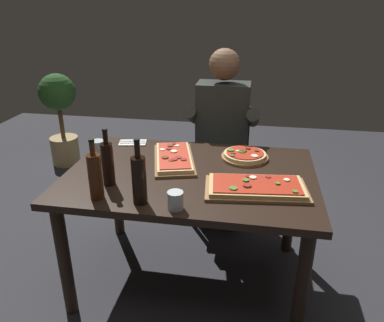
{
  "coord_description": "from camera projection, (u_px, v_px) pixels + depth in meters",
  "views": [
    {
      "loc": [
        0.34,
        -1.92,
        1.66
      ],
      "look_at": [
        0.0,
        0.05,
        0.79
      ],
      "focal_mm": 35.55,
      "sensor_mm": 36.0,
      "label": 1
    }
  ],
  "objects": [
    {
      "name": "napkin_cutlery_set",
      "position": [
        133.0,
        143.0,
        2.58
      ],
      "size": [
        0.2,
        0.14,
        0.01
      ],
      "color": "white",
      "rests_on": "dining_table"
    },
    {
      "name": "seated_diner",
      "position": [
        222.0,
        131.0,
        2.8
      ],
      "size": [
        0.53,
        0.41,
        1.33
      ],
      "color": "#23232D",
      "rests_on": "ground_plane"
    },
    {
      "name": "vinegar_bottle_green",
      "position": [
        95.0,
        175.0,
        1.84
      ],
      "size": [
        0.07,
        0.07,
        0.31
      ],
      "color": "#47230F",
      "rests_on": "dining_table"
    },
    {
      "name": "ground_plane",
      "position": [
        191.0,
        276.0,
        2.45
      ],
      "size": [
        6.4,
        6.4,
        0.0
      ],
      "primitive_type": "plane",
      "color": "#2D2D33"
    },
    {
      "name": "pizza_rectangular_left",
      "position": [
        174.0,
        158.0,
        2.29
      ],
      "size": [
        0.35,
        0.53,
        0.05
      ],
      "color": "brown",
      "rests_on": "dining_table"
    },
    {
      "name": "tumbler_far_side",
      "position": [
        176.0,
        201.0,
        1.77
      ],
      "size": [
        0.08,
        0.08,
        0.09
      ],
      "color": "silver",
      "rests_on": "dining_table"
    },
    {
      "name": "oil_bottle_amber",
      "position": [
        108.0,
        163.0,
        1.97
      ],
      "size": [
        0.06,
        0.06,
        0.31
      ],
      "color": "black",
      "rests_on": "dining_table"
    },
    {
      "name": "potted_plant_corner",
      "position": [
        60.0,
        112.0,
        3.88
      ],
      "size": [
        0.37,
        0.37,
        0.96
      ],
      "color": "tan",
      "rests_on": "ground_plane"
    },
    {
      "name": "dining_table",
      "position": [
        191.0,
        187.0,
        2.19
      ],
      "size": [
        1.4,
        0.96,
        0.74
      ],
      "color": "black",
      "rests_on": "ground_plane"
    },
    {
      "name": "diner_chair",
      "position": [
        222.0,
        157.0,
        3.01
      ],
      "size": [
        0.44,
        0.44,
        0.87
      ],
      "color": "black",
      "rests_on": "ground_plane"
    },
    {
      "name": "tumbler_near_camera",
      "position": [
        98.0,
        150.0,
        2.34
      ],
      "size": [
        0.08,
        0.08,
        0.11
      ],
      "color": "silver",
      "rests_on": "dining_table"
    },
    {
      "name": "pizza_round_far",
      "position": [
        245.0,
        155.0,
        2.33
      ],
      "size": [
        0.29,
        0.29,
        0.05
      ],
      "color": "olive",
      "rests_on": "dining_table"
    },
    {
      "name": "wine_bottle_dark",
      "position": [
        139.0,
        179.0,
        1.79
      ],
      "size": [
        0.07,
        0.07,
        0.33
      ],
      "color": "black",
      "rests_on": "dining_table"
    },
    {
      "name": "pizza_rectangular_front",
      "position": [
        256.0,
        187.0,
        1.94
      ],
      "size": [
        0.55,
        0.33,
        0.05
      ],
      "color": "olive",
      "rests_on": "dining_table"
    }
  ]
}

